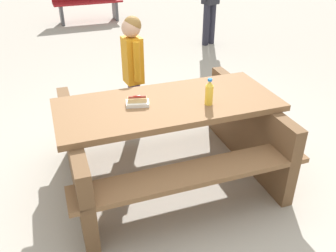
{
  "coord_description": "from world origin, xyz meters",
  "views": [
    {
      "loc": [
        1.27,
        2.29,
        2.04
      ],
      "look_at": [
        0.0,
        0.0,
        0.52
      ],
      "focal_mm": 38.54,
      "sensor_mm": 36.0,
      "label": 1
    }
  ],
  "objects_px": {
    "hotdog_tray": "(137,102)",
    "child_in_coat": "(133,61)",
    "soda_bottle": "(209,93)",
    "picnic_table": "(168,134)",
    "park_bench_near": "(87,1)"
  },
  "relations": [
    {
      "from": "soda_bottle",
      "to": "child_in_coat",
      "type": "bearing_deg",
      "value": -82.13
    },
    {
      "from": "soda_bottle",
      "to": "child_in_coat",
      "type": "height_order",
      "value": "child_in_coat"
    },
    {
      "from": "soda_bottle",
      "to": "park_bench_near",
      "type": "distance_m",
      "value": 6.14
    },
    {
      "from": "hotdog_tray",
      "to": "child_in_coat",
      "type": "bearing_deg",
      "value": -112.03
    },
    {
      "from": "hotdog_tray",
      "to": "child_in_coat",
      "type": "relative_size",
      "value": 0.17
    },
    {
      "from": "child_in_coat",
      "to": "hotdog_tray",
      "type": "bearing_deg",
      "value": 67.97
    },
    {
      "from": "picnic_table",
      "to": "child_in_coat",
      "type": "relative_size",
      "value": 1.63
    },
    {
      "from": "picnic_table",
      "to": "soda_bottle",
      "type": "distance_m",
      "value": 0.52
    },
    {
      "from": "soda_bottle",
      "to": "hotdog_tray",
      "type": "height_order",
      "value": "soda_bottle"
    },
    {
      "from": "picnic_table",
      "to": "park_bench_near",
      "type": "xyz_separation_m",
      "value": [
        -1.2,
        -5.86,
        0.0
      ]
    },
    {
      "from": "hotdog_tray",
      "to": "child_in_coat",
      "type": "xyz_separation_m",
      "value": [
        -0.35,
        -0.86,
        0.01
      ]
    },
    {
      "from": "hotdog_tray",
      "to": "park_bench_near",
      "type": "distance_m",
      "value": 5.98
    },
    {
      "from": "picnic_table",
      "to": "soda_bottle",
      "type": "bearing_deg",
      "value": 143.79
    },
    {
      "from": "soda_bottle",
      "to": "park_bench_near",
      "type": "relative_size",
      "value": 0.14
    },
    {
      "from": "soda_bottle",
      "to": "park_bench_near",
      "type": "xyz_separation_m",
      "value": [
        -0.94,
        -6.06,
        -0.4
      ]
    }
  ]
}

